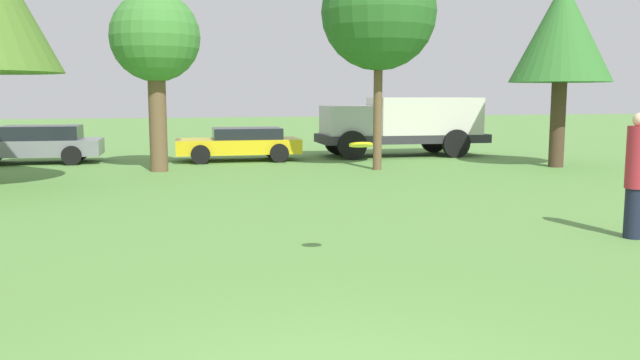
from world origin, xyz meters
The scene contains 8 objects.
person_catcher centered at (6.04, 4.46, 0.99)m, with size 0.34×0.34×1.95m.
frisbee centered at (1.35, 3.73, 1.60)m, with size 0.30×0.29×0.10m.
tree_2 centered at (-1.03, 15.40, 3.74)m, with size 2.54×2.54×5.11m.
tree_3 centered at (5.25, 14.21, 4.55)m, with size 3.34×3.34×6.24m.
tree_4 centered at (10.84, 13.55, 4.05)m, with size 3.03×3.03×5.62m.
parked_car_grey centered at (-4.92, 18.64, 0.64)m, with size 4.40×2.01×1.22m.
parked_car_yellow centered at (1.65, 17.86, 0.59)m, with size 4.17×2.04×1.10m.
delivery_truck_silver centered at (7.61, 18.14, 1.22)m, with size 6.15×2.49×2.11m.
Camera 1 is at (-1.12, -3.91, 2.22)m, focal length 36.39 mm.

